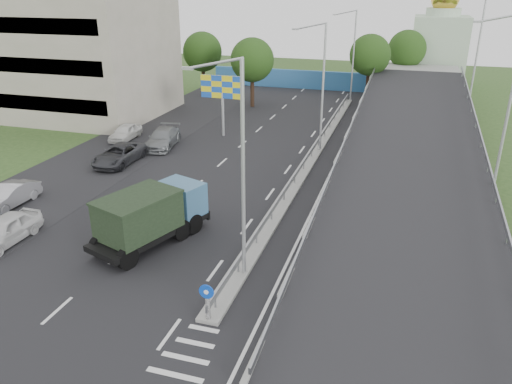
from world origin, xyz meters
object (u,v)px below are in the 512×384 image
at_px(lamp_post_far, 352,51).
at_px(parked_car_b, 10,196).
at_px(sign_bollard, 207,302).
at_px(church, 439,45).
at_px(parked_car_c, 119,155).
at_px(lamp_post_near, 239,161).
at_px(billboard, 222,90).
at_px(dump_truck, 151,214).
at_px(parked_car_a, 5,230).
at_px(lamp_post_mid, 321,81).
at_px(parked_car_d, 163,138).
at_px(parked_car_e, 125,132).

bearing_deg(lamp_post_far, parked_car_b, -114.20).
distance_m(sign_bollard, church, 58.84).
bearing_deg(parked_car_c, lamp_post_near, -41.49).
relative_size(billboard, parked_car_c, 1.06).
height_order(lamp_post_near, church, church).
bearing_deg(lamp_post_near, lamp_post_far, 90.00).
bearing_deg(church, lamp_post_far, -125.24).
bearing_deg(dump_truck, parked_car_b, -169.23).
height_order(lamp_post_near, parked_car_c, lamp_post_near).
relative_size(lamp_post_near, lamp_post_far, 1.00).
xyz_separation_m(church, parked_car_b, (-26.32, -50.56, -4.62)).
bearing_deg(billboard, parked_car_a, -100.19).
height_order(lamp_post_mid, parked_car_d, lamp_post_mid).
distance_m(lamp_post_mid, parked_car_b, 23.89).
relative_size(lamp_post_far, billboard, 1.83).
height_order(parked_car_d, parked_car_e, parked_car_d).
bearing_deg(sign_bollard, dump_truck, 134.28).
bearing_deg(billboard, sign_bollard, -70.79).
bearing_deg(parked_car_d, parked_car_b, -114.07).
distance_m(billboard, parked_car_e, 9.45).
xyz_separation_m(lamp_post_near, parked_car_d, (-12.90, 17.41, -5.04)).
bearing_deg(parked_car_d, lamp_post_mid, 1.47).
bearing_deg(parked_car_e, parked_car_c, -65.24).
bearing_deg(sign_bollard, billboard, 109.21).
distance_m(lamp_post_far, parked_car_c, 31.34).
bearing_deg(parked_car_b, lamp_post_near, -10.58).
bearing_deg(lamp_post_far, billboard, -116.84).
bearing_deg(dump_truck, parked_car_c, 148.02).
relative_size(parked_car_a, parked_car_b, 1.05).
relative_size(lamp_post_near, lamp_post_mid, 1.00).
xyz_separation_m(lamp_post_far, dump_truck, (-5.60, -38.19, -4.15)).
relative_size(dump_truck, parked_car_d, 1.37).
xyz_separation_m(church, dump_truck, (-15.49, -52.19, -3.65)).
bearing_deg(dump_truck, sign_bollard, -26.40).
distance_m(sign_bollard, parked_car_c, 21.57).
height_order(parked_car_a, parked_car_b, parked_car_a).
xyz_separation_m(sign_bollard, parked_car_e, (-16.98, 22.17, -0.34)).
bearing_deg(parked_car_e, sign_bollard, -54.33).
distance_m(sign_bollard, parked_car_b, 17.87).
height_order(lamp_post_near, parked_car_d, lamp_post_near).
distance_m(sign_bollard, parked_car_d, 24.79).
xyz_separation_m(dump_truck, parked_car_c, (-8.58, 10.71, -0.94)).
distance_m(lamp_post_near, billboard, 23.87).
xyz_separation_m(sign_bollard, lamp_post_mid, (0.11, 23.83, 4.77)).
relative_size(lamp_post_near, parked_car_b, 2.39).
height_order(sign_bollard, parked_car_d, sign_bollard).
distance_m(lamp_post_near, church, 54.90).
xyz_separation_m(lamp_post_near, parked_car_c, (-14.18, 12.52, -5.09)).
xyz_separation_m(lamp_post_mid, parked_car_e, (-17.09, -1.66, -5.12)).
height_order(sign_bollard, lamp_post_near, lamp_post_near).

